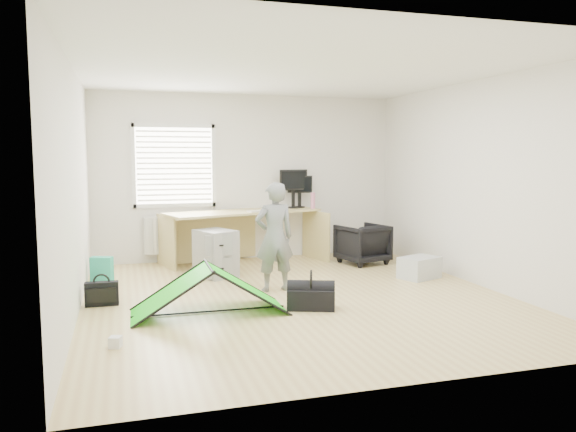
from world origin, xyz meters
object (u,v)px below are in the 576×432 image
object	(u,v)px
storage_crate	(419,268)
person	(274,237)
duffel_bag	(311,299)
laptop_bag	(102,294)
monitor_left	(293,194)
office_chair	(362,244)
desk	(244,237)
filing_cabinet	(216,253)
monitor_right	(300,196)
kite	(209,290)
thermos	(313,201)

from	to	relation	value
storage_crate	person	bearing A→B (deg)	-176.62
duffel_bag	laptop_bag	bearing A→B (deg)	-179.94
monitor_left	duffel_bag	distance (m)	3.32
storage_crate	duffel_bag	size ratio (longest dim) A/B	1.01
office_chair	desk	bearing A→B (deg)	-32.21
filing_cabinet	monitor_left	bearing A→B (deg)	11.80
monitor_left	storage_crate	size ratio (longest dim) A/B	0.92
monitor_right	duffel_bag	size ratio (longest dim) A/B	0.78
kite	laptop_bag	xyz separation A→B (m)	(-1.14, 0.64, -0.12)
office_chair	laptop_bag	world-z (taller)	office_chair
office_chair	person	bearing A→B (deg)	21.94
duffel_bag	filing_cabinet	bearing A→B (deg)	130.38
laptop_bag	person	bearing A→B (deg)	6.29
desk	office_chair	xyz separation A→B (m)	(1.80, -0.57, -0.10)
monitor_left	laptop_bag	bearing A→B (deg)	-151.89
thermos	duffel_bag	bearing A→B (deg)	-109.30
desk	office_chair	size ratio (longest dim) A/B	3.54
person	desk	bearing A→B (deg)	-93.83
person	kite	world-z (taller)	person
monitor_right	person	xyz separation A→B (m)	(-1.03, -2.21, -0.34)
desk	filing_cabinet	size ratio (longest dim) A/B	3.70
storage_crate	desk	bearing A→B (deg)	139.90
monitor_right	storage_crate	xyz separation A→B (m)	(1.10, -2.09, -0.89)
desk	filing_cabinet	bearing A→B (deg)	-139.81
filing_cabinet	kite	bearing A→B (deg)	-126.20
desk	monitor_left	distance (m)	1.13
person	filing_cabinet	bearing A→B (deg)	-64.57
kite	duffel_bag	bearing A→B (deg)	-7.10
storage_crate	laptop_bag	size ratio (longest dim) A/B	1.45
thermos	person	world-z (taller)	person
office_chair	monitor_left	bearing A→B (deg)	-56.40
monitor_right	desk	bearing A→B (deg)	-141.52
person	kite	size ratio (longest dim) A/B	0.83
monitor_left	thermos	xyz separation A→B (m)	(0.28, -0.20, -0.10)
office_chair	laptop_bag	bearing A→B (deg)	6.10
office_chair	thermos	bearing A→B (deg)	-58.67
office_chair	storage_crate	bearing A→B (deg)	90.07
monitor_left	office_chair	bearing A→B (deg)	-50.98
thermos	office_chair	distance (m)	1.09
filing_cabinet	storage_crate	distance (m)	2.87
filing_cabinet	thermos	xyz separation A→B (m)	(1.76, 0.90, 0.64)
monitor_right	laptop_bag	distance (m)	4.00
monitor_right	monitor_left	bearing A→B (deg)	-133.78
monitor_left	office_chair	size ratio (longest dim) A/B	0.71
laptop_bag	duffel_bag	xyz separation A→B (m)	(2.25, -0.81, -0.02)
monitor_right	thermos	bearing A→B (deg)	-37.68
person	kite	bearing A→B (deg)	35.83
laptop_bag	monitor_left	bearing A→B (deg)	40.04
monitor_left	thermos	bearing A→B (deg)	-45.24
kite	thermos	bearing A→B (deg)	53.30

